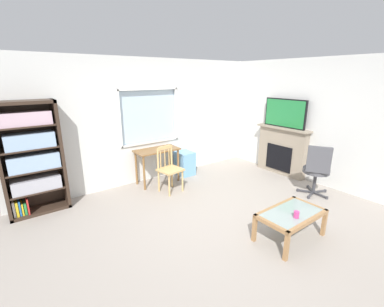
{
  "coord_description": "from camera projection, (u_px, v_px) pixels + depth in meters",
  "views": [
    {
      "loc": [
        -2.5,
        -2.68,
        2.19
      ],
      "look_at": [
        -0.09,
        0.56,
        1.0
      ],
      "focal_mm": 24.44,
      "sensor_mm": 36.0,
      "label": 1
    }
  ],
  "objects": [
    {
      "name": "sippy_cup",
      "position": [
        296.0,
        214.0,
        3.44
      ],
      "size": [
        0.07,
        0.07,
        0.09
      ],
      "primitive_type": "cylinder",
      "color": "#DB3D84",
      "rests_on": "coffee_table"
    },
    {
      "name": "fireplace",
      "position": [
        282.0,
        150.0,
        6.03
      ],
      "size": [
        0.26,
        1.28,
        1.1
      ],
      "color": "gray",
      "rests_on": "ground"
    },
    {
      "name": "office_chair",
      "position": [
        317.0,
        168.0,
        4.86
      ],
      "size": [
        0.61,
        0.57,
        1.0
      ],
      "color": "#4C4C51",
      "rests_on": "ground"
    },
    {
      "name": "wall_right",
      "position": [
        321.0,
        123.0,
        5.35
      ],
      "size": [
        0.12,
        4.81,
        2.56
      ],
      "primitive_type": "cube",
      "color": "silver",
      "rests_on": "ground"
    },
    {
      "name": "coffee_table",
      "position": [
        291.0,
        216.0,
        3.6
      ],
      "size": [
        0.95,
        0.55,
        0.4
      ],
      "color": "#8C9E99",
      "rests_on": "ground"
    },
    {
      "name": "bookshelf",
      "position": [
        31.0,
        157.0,
        4.17
      ],
      "size": [
        0.9,
        0.38,
        1.85
      ],
      "color": "#38281E",
      "rests_on": "ground"
    },
    {
      "name": "tv",
      "position": [
        285.0,
        113.0,
        5.78
      ],
      "size": [
        0.06,
        1.01,
        0.63
      ],
      "color": "black",
      "rests_on": "fireplace"
    },
    {
      "name": "wall_back_with_window",
      "position": [
        146.0,
        122.0,
        5.52
      ],
      "size": [
        5.45,
        0.15,
        2.56
      ],
      "color": "silver",
      "rests_on": "ground"
    },
    {
      "name": "plastic_drawer_unit",
      "position": [
        185.0,
        163.0,
        6.03
      ],
      "size": [
        0.35,
        0.4,
        0.54
      ],
      "primitive_type": "cube",
      "color": "#72ADDB",
      "rests_on": "ground"
    },
    {
      "name": "desk_under_window",
      "position": [
        157.0,
        155.0,
        5.47
      ],
      "size": [
        0.91,
        0.46,
        0.74
      ],
      "color": "brown",
      "rests_on": "ground"
    },
    {
      "name": "wooden_chair",
      "position": [
        169.0,
        169.0,
        5.1
      ],
      "size": [
        0.47,
        0.46,
        0.9
      ],
      "color": "tan",
      "rests_on": "ground"
    },
    {
      "name": "ground",
      "position": [
        218.0,
        222.0,
        4.12
      ],
      "size": [
        6.45,
        5.61,
        0.02
      ],
      "primitive_type": "cube",
      "color": "#9E9389"
    }
  ]
}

